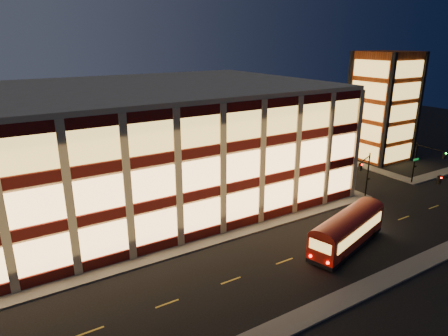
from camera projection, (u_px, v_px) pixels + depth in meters
ground at (215, 245)px, 40.38m from camera, size 200.00×200.00×0.00m
sidewalk_office_south at (184, 248)px, 39.66m from camera, size 54.00×2.00×0.15m
sidewalk_office_east at (283, 165)px, 65.62m from camera, size 2.00×30.00×0.15m
sidewalk_tower_south at (436, 174)px, 61.20m from camera, size 14.00×2.00×0.15m
sidewalk_tower_west at (331, 155)px, 71.13m from camera, size 2.00×30.00×0.15m
sidewalk_near at (304, 317)px, 29.85m from camera, size 100.00×2.00×0.15m
office_building at (127, 144)px, 50.35m from camera, size 50.45×30.45×14.50m
stair_tower at (383, 107)px, 67.27m from camera, size 8.60×8.60×18.00m
traffic_signal_far at (365, 170)px, 50.42m from camera, size 3.79×1.87×6.00m
traffic_signal_right at (425, 158)px, 55.38m from camera, size 1.20×4.37×6.00m
trolley_bus at (348, 228)px, 39.51m from camera, size 11.23×5.63×3.69m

